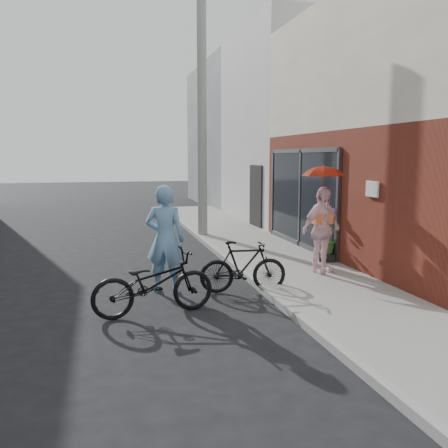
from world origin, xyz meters
name	(u,v)px	position (x,y,z in m)	size (l,w,h in m)	color
ground	(213,297)	(0.00, 0.00, 0.00)	(80.00, 80.00, 0.00)	black
sidewalk	(283,262)	(2.10, 2.00, 0.06)	(2.20, 24.00, 0.12)	gray
curb	(234,265)	(0.94, 2.00, 0.06)	(0.12, 24.00, 0.12)	#9E9E99
plaster_building	(341,129)	(7.20, 9.00, 3.50)	(8.00, 6.00, 7.00)	silver
east_building_far	(276,136)	(7.20, 16.00, 3.50)	(8.00, 8.00, 7.00)	slate
utility_pole	(202,119)	(1.10, 6.00, 3.50)	(0.28, 0.28, 7.00)	#9E9E99
officer	(165,239)	(-0.75, 0.52, 0.97)	(0.71, 0.46, 1.94)	#719EC9
bike_left	(154,283)	(-1.09, -0.66, 0.50)	(0.66, 1.90, 1.00)	black
bike_right	(243,267)	(0.60, 0.17, 0.47)	(0.44, 1.57, 0.94)	black
kimono_woman	(322,230)	(2.41, 0.75, 0.98)	(1.01, 0.42, 1.72)	#FFD5DE
parasol	(323,169)	(2.41, 0.75, 2.18)	(0.78, 0.78, 0.69)	red
planter	(327,257)	(3.00, 1.66, 0.21)	(0.34, 0.34, 0.18)	black
potted_plant	(327,238)	(3.00, 1.66, 0.63)	(0.60, 0.52, 0.67)	#376E2C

